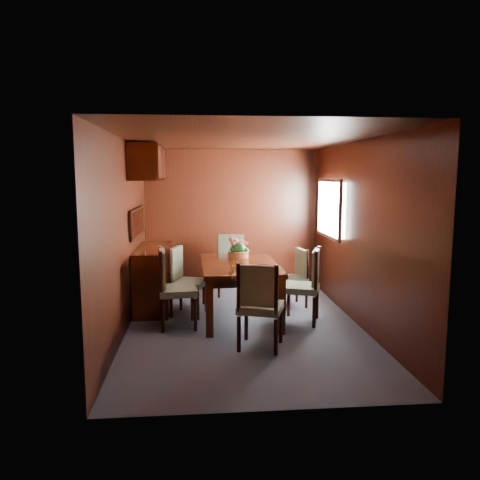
{
  "coord_description": "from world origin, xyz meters",
  "views": [
    {
      "loc": [
        -0.59,
        -5.88,
        1.95
      ],
      "look_at": [
        0.0,
        0.6,
        1.05
      ],
      "focal_mm": 35.0,
      "sensor_mm": 36.0,
      "label": 1
    }
  ],
  "objects": [
    {
      "name": "chair_right_far",
      "position": [
        0.87,
        0.9,
        0.49
      ],
      "size": [
        0.47,
        0.48,
        0.87
      ],
      "rotation": [
        0.0,
        0.0,
        1.77
      ],
      "color": "black",
      "rests_on": "ground"
    },
    {
      "name": "chair_foot",
      "position": [
        -0.04,
        1.71,
        0.55
      ],
      "size": [
        0.49,
        0.47,
        0.99
      ],
      "rotation": [
        0.0,
        0.0,
        3.09
      ],
      "color": "black",
      "rests_on": "ground"
    },
    {
      "name": "chair_left_near",
      "position": [
        -0.93,
        0.03,
        0.57
      ],
      "size": [
        0.51,
        0.53,
        1.03
      ],
      "rotation": [
        0.0,
        0.0,
        -1.47
      ],
      "color": "black",
      "rests_on": "ground"
    },
    {
      "name": "chair_right_near",
      "position": [
        0.85,
        0.07,
        0.56
      ],
      "size": [
        0.59,
        0.6,
        1.0
      ],
      "rotation": [
        0.0,
        0.0,
        1.23
      ],
      "color": "black",
      "rests_on": "ground"
    },
    {
      "name": "flower_centerpiece",
      "position": [
        -0.0,
        0.83,
        0.92
      ],
      "size": [
        0.32,
        0.32,
        0.32
      ],
      "color": "#B56537",
      "rests_on": "dining_table"
    },
    {
      "name": "chair_head",
      "position": [
        0.08,
        -0.86,
        0.56
      ],
      "size": [
        0.6,
        0.58,
        1.01
      ],
      "rotation": [
        0.0,
        0.0,
        -0.32
      ],
      "color": "black",
      "rests_on": "ground"
    },
    {
      "name": "dining_table",
      "position": [
        -0.03,
        0.37,
        0.66
      ],
      "size": [
        1.04,
        1.64,
        0.76
      ],
      "rotation": [
        0.0,
        0.0,
        0.02
      ],
      "color": "black",
      "rests_on": "ground"
    },
    {
      "name": "ground",
      "position": [
        0.0,
        0.0,
        0.0
      ],
      "size": [
        4.5,
        4.5,
        0.0
      ],
      "primitive_type": "plane",
      "color": "#3B4250",
      "rests_on": "ground"
    },
    {
      "name": "room_shell",
      "position": [
        -0.1,
        0.33,
        1.63
      ],
      "size": [
        3.06,
        4.52,
        2.41
      ],
      "color": "black",
      "rests_on": "ground"
    },
    {
      "name": "sideboard",
      "position": [
        -1.25,
        1.0,
        0.45
      ],
      "size": [
        0.48,
        1.4,
        0.9
      ],
      "primitive_type": "cube",
      "color": "black",
      "rests_on": "ground"
    },
    {
      "name": "chair_left_far",
      "position": [
        -0.8,
        0.58,
        0.54
      ],
      "size": [
        0.56,
        0.58,
        0.98
      ],
      "rotation": [
        0.0,
        0.0,
        -1.87
      ],
      "color": "black",
      "rests_on": "ground"
    }
  ]
}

